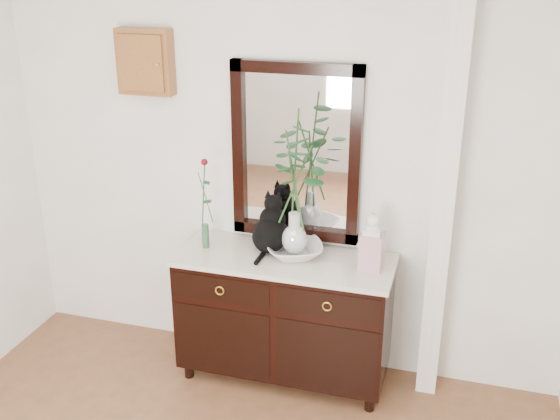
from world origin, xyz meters
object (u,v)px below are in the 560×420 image
(lotus_bowl, at_px, (294,250))
(cat, at_px, (270,224))
(ginger_jar, at_px, (372,241))
(sideboard, at_px, (284,312))

(lotus_bowl, bearing_deg, cat, 166.63)
(ginger_jar, bearing_deg, lotus_bowl, 176.33)
(sideboard, xyz_separation_m, lotus_bowl, (0.05, 0.04, 0.42))
(cat, bearing_deg, lotus_bowl, -13.25)
(cat, xyz_separation_m, ginger_jar, (0.64, -0.07, -0.00))
(cat, bearing_deg, sideboard, -33.94)
(sideboard, bearing_deg, cat, 145.94)
(cat, distance_m, lotus_bowl, 0.22)
(cat, distance_m, ginger_jar, 0.64)
(sideboard, relative_size, lotus_bowl, 3.89)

